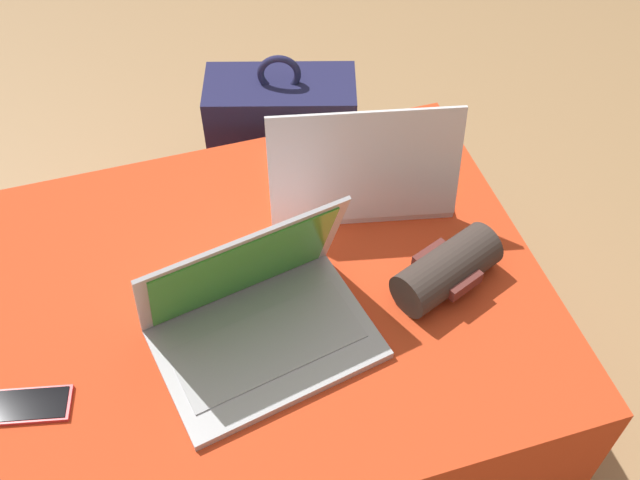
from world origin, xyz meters
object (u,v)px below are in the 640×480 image
(wrist_brace, at_px, (447,269))
(backpack, at_px, (283,154))
(laptop_near, at_px, (258,318))
(cell_phone, at_px, (30,405))
(laptop_far, at_px, (359,174))

(wrist_brace, bearing_deg, backpack, 103.35)
(laptop_near, height_order, cell_phone, laptop_near)
(laptop_far, height_order, backpack, laptop_far)
(laptop_far, distance_m, wrist_brace, 0.28)
(laptop_far, relative_size, backpack, 0.78)
(laptop_far, bearing_deg, wrist_brace, 117.83)
(laptop_near, relative_size, laptop_far, 1.00)
(cell_phone, bearing_deg, wrist_brace, -74.91)
(laptop_far, bearing_deg, laptop_near, 57.31)
(cell_phone, distance_m, backpack, 0.92)
(cell_phone, bearing_deg, backpack, -29.89)
(backpack, relative_size, wrist_brace, 2.34)
(laptop_near, bearing_deg, cell_phone, 172.84)
(backpack, bearing_deg, cell_phone, 64.13)
(laptop_near, distance_m, cell_phone, 0.40)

